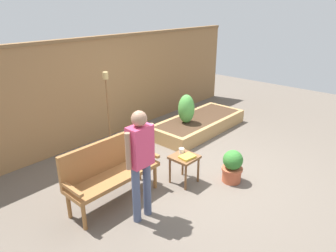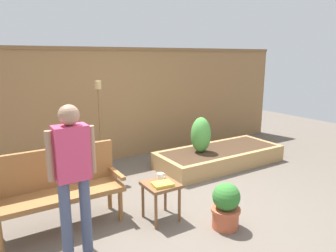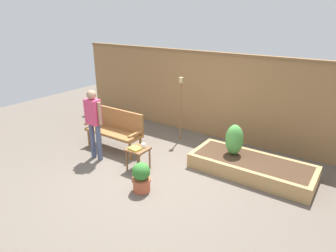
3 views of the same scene
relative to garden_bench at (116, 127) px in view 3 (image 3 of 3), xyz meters
The scene contains 11 objects.
ground_plane 1.67m from the garden_bench, 22.36° to the right, with size 14.00×14.00×0.00m, color #60564C.
fence_back 2.54m from the garden_bench, 53.81° to the left, with size 8.40×0.14×2.16m.
garden_bench is the anchor object (origin of this frame).
side_table 1.22m from the garden_bench, 25.22° to the right, with size 0.40×0.40×0.48m.
cup_on_table 1.23m from the garden_bench, 19.27° to the right, with size 0.12×0.08×0.08m.
book_on_table 1.23m from the garden_bench, 28.65° to the right, with size 0.24×0.18×0.04m, color gold.
potted_boxwood 1.99m from the garden_bench, 33.44° to the right, with size 0.35×0.35×0.56m.
raised_planter_bed 3.15m from the garden_bench, 11.78° to the left, with size 2.40×1.00×0.30m.
shrub_near_bench 2.73m from the garden_bench, 14.53° to the left, with size 0.36×0.36×0.64m.
tiki_torch 1.70m from the garden_bench, 51.98° to the left, with size 0.10×0.10×1.61m.
person_by_bench 0.76m from the garden_bench, 88.43° to the right, with size 0.47×0.20×1.56m.
Camera 3 is at (3.20, -4.03, 3.03)m, focal length 31.70 mm.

